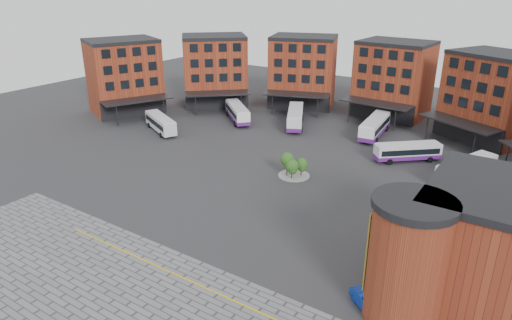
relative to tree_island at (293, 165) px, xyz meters
The scene contains 13 objects.
ground 11.91m from the tree_island, 100.07° to the right, with size 160.00×160.00×0.00m, color #28282B.
paving_zone 33.64m from the tree_island, 90.10° to the right, with size 50.00×22.00×0.02m, color slate.
yellow_line 25.65m from the tree_island, 90.13° to the right, with size 26.00×0.15×0.02m, color gold.
main_building 28.05m from the tree_island, 104.37° to the left, with size 94.14×42.48×14.60m.
east_building 30.61m from the tree_island, 28.81° to the right, with size 17.40×15.40×10.60m.
tree_island is the anchor object (origin of this frame).
bus_a 29.87m from the tree_island, behind, with size 10.13×6.56×2.87m.
bus_b 28.14m from the tree_island, 141.56° to the left, with size 9.82×9.16×3.08m.
bus_c 23.39m from the tree_island, 118.29° to the left, with size 7.56×11.45×3.24m.
bus_d 23.42m from the tree_island, 82.18° to the left, with size 3.80×11.83×3.28m.
bus_e 18.59m from the tree_island, 52.34° to the left, with size 8.93×8.28×2.79m.
bus_f 23.39m from the tree_island, 30.96° to the left, with size 6.36×10.86×3.02m.
blue_car 27.54m from the tree_island, 47.60° to the right, with size 1.44×4.14×1.36m, color #0B2D9A.
Camera 1 is at (29.75, -39.34, 25.78)m, focal length 32.00 mm.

